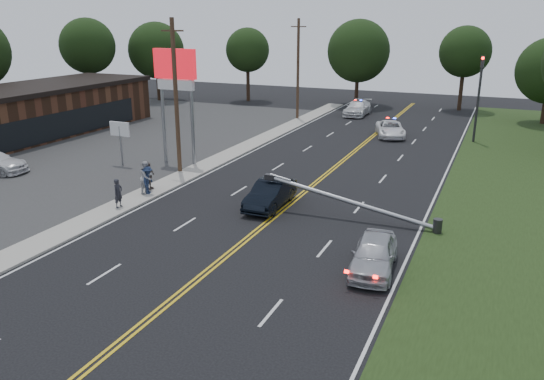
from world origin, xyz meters
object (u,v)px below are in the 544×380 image
at_px(crashed_sedan, 270,194).
at_px(emergency_a, 390,129).
at_px(bystander_a, 118,193).
at_px(small_sign, 120,133).
at_px(bystander_c, 148,180).
at_px(pylon_sign, 176,79).
at_px(waiting_sedan, 374,254).
at_px(traffic_signal, 479,92).
at_px(utility_pole_mid, 176,97).
at_px(fallen_streetlight, 359,204).
at_px(bystander_d, 149,176).
at_px(bystander_b, 147,177).
at_px(emergency_b, 358,108).
at_px(utility_pole_far, 298,69).

distance_m(crashed_sedan, emergency_a, 21.24).
height_order(emergency_a, bystander_a, bystander_a).
xyz_separation_m(small_sign, emergency_a, (15.40, 17.30, -1.66)).
xyz_separation_m(crashed_sedan, bystander_c, (-7.33, -1.06, 0.20)).
xyz_separation_m(pylon_sign, waiting_sedan, (16.71, -11.24, -5.28)).
height_order(waiting_sedan, bystander_c, bystander_c).
xyz_separation_m(traffic_signal, crashed_sedan, (-9.14, -21.82, -3.47)).
height_order(utility_pole_mid, emergency_a, utility_pole_mid).
distance_m(fallen_streetlight, emergency_a, 21.48).
bearing_deg(crashed_sedan, bystander_d, -179.17).
height_order(bystander_b, bystander_c, bystander_b).
bearing_deg(emergency_a, bystander_a, -129.27).
height_order(utility_pole_mid, emergency_b, utility_pole_mid).
xyz_separation_m(emergency_a, emergency_b, (-5.49, 9.51, 0.10)).
height_order(traffic_signal, bystander_d, traffic_signal).
xyz_separation_m(utility_pole_mid, bystander_c, (1.03, -4.88, -4.14)).
distance_m(traffic_signal, emergency_a, 7.79).
bearing_deg(crashed_sedan, bystander_c, -173.62).
relative_size(traffic_signal, emergency_a, 1.45).
xyz_separation_m(fallen_streetlight, crashed_sedan, (-5.03, 0.18, -0.18)).
bearing_deg(waiting_sedan, pylon_sign, 139.92).
height_order(utility_pole_mid, crashed_sedan, utility_pole_mid).
height_order(traffic_signal, bystander_a, traffic_signal).
bearing_deg(emergency_b, pylon_sign, -105.12).
height_order(small_sign, waiting_sedan, small_sign).
xyz_separation_m(emergency_b, bystander_b, (-4.21, -31.61, 0.30)).
xyz_separation_m(emergency_a, bystander_d, (-10.03, -21.48, 0.28)).
distance_m(waiting_sedan, emergency_a, 26.97).
bearing_deg(emergency_a, small_sign, -149.78).
height_order(pylon_sign, bystander_c, pylon_sign).
height_order(bystander_b, bystander_d, bystander_b).
xyz_separation_m(traffic_signal, bystander_d, (-16.93, -22.18, -3.26)).
relative_size(small_sign, fallen_streetlight, 0.33).
distance_m(small_sign, bystander_b, 7.55).
bearing_deg(utility_pole_mid, small_sign, 180.00).
xyz_separation_m(small_sign, emergency_b, (9.90, 26.81, -1.56)).
bearing_deg(bystander_b, utility_pole_mid, 6.10).
bearing_deg(waiting_sedan, small_sign, 149.28).
xyz_separation_m(emergency_a, bystander_b, (-9.71, -22.10, 0.40)).
height_order(utility_pole_far, bystander_c, utility_pole_far).
height_order(waiting_sedan, bystander_a, bystander_a).
xyz_separation_m(fallen_streetlight, bystander_a, (-12.39, -3.50, -0.00)).
xyz_separation_m(traffic_signal, bystander_a, (-16.50, -25.49, -3.29)).
bearing_deg(utility_pole_far, pylon_sign, -93.72).
relative_size(emergency_a, bystander_d, 2.92).
distance_m(emergency_a, bystander_a, 26.59).
height_order(small_sign, emergency_b, small_sign).
distance_m(emergency_a, bystander_d, 23.71).
distance_m(bystander_a, bystander_d, 3.34).
height_order(crashed_sedan, bystander_a, bystander_a).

